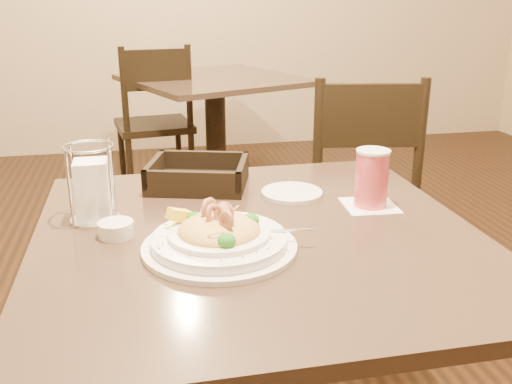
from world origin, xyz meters
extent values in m
cylinder|color=black|center=(0.00, 0.00, 0.37)|extent=(0.12, 0.12, 0.68)
cube|color=#4B382A|center=(0.00, 0.00, 0.72)|extent=(0.90, 0.90, 0.03)
cylinder|color=black|center=(0.22, 2.23, 0.01)|extent=(0.52, 0.52, 0.03)
cylinder|color=black|center=(0.22, 2.23, 0.37)|extent=(0.12, 0.12, 0.68)
cube|color=#4B382A|center=(0.22, 2.23, 0.72)|extent=(1.17, 1.17, 0.03)
cube|color=black|center=(0.59, 0.94, 0.45)|extent=(0.49, 0.49, 0.04)
cylinder|color=black|center=(0.80, 1.09, 0.21)|extent=(0.04, 0.04, 0.43)
cylinder|color=black|center=(0.45, 1.15, 0.21)|extent=(0.04, 0.04, 0.43)
cylinder|color=black|center=(0.74, 0.74, 0.21)|extent=(0.04, 0.04, 0.43)
cylinder|color=black|center=(0.38, 0.80, 0.21)|extent=(0.04, 0.04, 0.43)
cylinder|color=black|center=(0.74, 0.74, 0.70)|extent=(0.04, 0.04, 0.46)
cylinder|color=black|center=(0.38, 0.80, 0.70)|extent=(0.04, 0.04, 0.46)
cube|color=black|center=(0.56, 0.77, 0.80)|extent=(0.36, 0.09, 0.22)
cube|color=black|center=(-0.14, 2.33, 0.45)|extent=(0.47, 0.47, 0.04)
cylinder|color=black|center=(0.01, 2.54, 0.21)|extent=(0.04, 0.04, 0.43)
cylinder|color=black|center=(-0.34, 2.49, 0.21)|extent=(0.04, 0.04, 0.43)
cylinder|color=black|center=(0.06, 2.18, 0.21)|extent=(0.04, 0.04, 0.43)
cylinder|color=black|center=(-0.29, 2.13, 0.21)|extent=(0.04, 0.04, 0.43)
cylinder|color=black|center=(0.06, 2.18, 0.70)|extent=(0.04, 0.04, 0.46)
cylinder|color=black|center=(-0.29, 2.13, 0.70)|extent=(0.04, 0.04, 0.46)
cube|color=black|center=(-0.11, 2.15, 0.80)|extent=(0.36, 0.08, 0.22)
cylinder|color=white|center=(-0.09, -0.07, 0.74)|extent=(0.30, 0.30, 0.01)
cylinder|color=white|center=(-0.09, -0.07, 0.76)|extent=(0.26, 0.26, 0.02)
cylinder|color=white|center=(-0.09, -0.07, 0.77)|extent=(0.19, 0.19, 0.01)
ellipsoid|color=gold|center=(-0.09, -0.07, 0.78)|extent=(0.16, 0.16, 0.06)
cube|color=yellow|center=(-0.16, -0.01, 0.79)|extent=(0.06, 0.05, 0.04)
cube|color=silver|center=(0.04, -0.08, 0.77)|extent=(0.11, 0.04, 0.01)
cube|color=silver|center=(-0.02, -0.08, 0.78)|extent=(0.03, 0.02, 0.00)
torus|color=gold|center=(-0.08, -0.11, 0.79)|extent=(0.04, 0.04, 0.01)
torus|color=gold|center=(-0.09, -0.06, 0.79)|extent=(0.05, 0.05, 0.03)
torus|color=gold|center=(-0.07, -0.06, 0.80)|extent=(0.03, 0.04, 0.02)
torus|color=gold|center=(-0.11, -0.07, 0.78)|extent=(0.05, 0.04, 0.02)
torus|color=gold|center=(-0.09, -0.05, 0.80)|extent=(0.03, 0.03, 0.01)
torus|color=gold|center=(-0.06, -0.02, 0.80)|extent=(0.04, 0.05, 0.03)
torus|color=gold|center=(-0.10, -0.01, 0.79)|extent=(0.03, 0.04, 0.02)
torus|color=gold|center=(-0.07, -0.07, 0.80)|extent=(0.05, 0.05, 0.02)
torus|color=gold|center=(-0.09, -0.07, 0.79)|extent=(0.05, 0.05, 0.02)
torus|color=gold|center=(-0.10, -0.07, 0.79)|extent=(0.04, 0.04, 0.01)
torus|color=gold|center=(-0.11, -0.04, 0.79)|extent=(0.04, 0.04, 0.03)
torus|color=gold|center=(-0.10, -0.12, 0.79)|extent=(0.05, 0.05, 0.03)
torus|color=gold|center=(-0.07, -0.07, 0.79)|extent=(0.02, 0.03, 0.02)
torus|color=gold|center=(-0.07, -0.04, 0.80)|extent=(0.05, 0.05, 0.03)
torus|color=gold|center=(-0.09, -0.07, 0.80)|extent=(0.05, 0.05, 0.03)
torus|color=gold|center=(-0.11, -0.04, 0.80)|extent=(0.06, 0.05, 0.02)
torus|color=gold|center=(-0.09, -0.07, 0.80)|extent=(0.03, 0.03, 0.01)
torus|color=gold|center=(-0.11, -0.04, 0.79)|extent=(0.03, 0.04, 0.01)
torus|color=gold|center=(-0.11, -0.08, 0.79)|extent=(0.05, 0.04, 0.02)
torus|color=gold|center=(-0.09, -0.07, 0.80)|extent=(0.03, 0.04, 0.03)
torus|color=gold|center=(-0.06, -0.09, 0.80)|extent=(0.03, 0.04, 0.03)
torus|color=gold|center=(-0.09, -0.02, 0.79)|extent=(0.03, 0.03, 0.01)
torus|color=tan|center=(-0.09, -0.08, 0.81)|extent=(0.03, 0.04, 0.04)
torus|color=tan|center=(-0.08, -0.06, 0.81)|extent=(0.04, 0.02, 0.04)
torus|color=tan|center=(-0.08, -0.08, 0.81)|extent=(0.04, 0.04, 0.04)
torus|color=tan|center=(-0.10, -0.04, 0.81)|extent=(0.04, 0.04, 0.04)
torus|color=tan|center=(-0.10, -0.07, 0.81)|extent=(0.04, 0.04, 0.04)
torus|color=tan|center=(-0.11, -0.04, 0.81)|extent=(0.03, 0.04, 0.04)
torus|color=tan|center=(-0.08, -0.06, 0.81)|extent=(0.05, 0.04, 0.04)
torus|color=tan|center=(-0.08, -0.11, 0.81)|extent=(0.03, 0.04, 0.04)
ellipsoid|color=#1B5D15|center=(-0.03, -0.05, 0.79)|extent=(0.03, 0.03, 0.03)
ellipsoid|color=#1B5D15|center=(-0.13, -0.02, 0.79)|extent=(0.03, 0.03, 0.02)
ellipsoid|color=#1B5D15|center=(-0.09, -0.14, 0.79)|extent=(0.03, 0.03, 0.03)
cube|color=#266619|center=(-0.06, -0.17, 0.77)|extent=(0.00, 0.00, 0.00)
cube|color=#266619|center=(0.01, -0.04, 0.77)|extent=(0.00, 0.00, 0.00)
cube|color=#266619|center=(-0.16, 0.02, 0.77)|extent=(0.00, 0.00, 0.00)
cube|color=#266619|center=(-0.20, -0.08, 0.77)|extent=(0.00, 0.00, 0.00)
cube|color=#266619|center=(0.01, -0.02, 0.77)|extent=(0.00, 0.00, 0.00)
cube|color=#266619|center=(-0.01, -0.15, 0.77)|extent=(0.00, 0.00, 0.00)
cube|color=#266619|center=(-0.13, 0.02, 0.77)|extent=(0.00, 0.00, 0.00)
cube|color=#266619|center=(-0.20, -0.05, 0.77)|extent=(0.00, 0.00, 0.00)
cube|color=#266619|center=(-0.15, -0.15, 0.77)|extent=(0.00, 0.00, 0.00)
cube|color=#266619|center=(-0.18, 0.00, 0.77)|extent=(0.00, 0.00, 0.00)
cube|color=#266619|center=(-0.10, -0.18, 0.77)|extent=(0.00, 0.00, 0.00)
cube|color=#266619|center=(-0.21, -0.09, 0.77)|extent=(0.00, 0.00, 0.00)
cube|color=#266619|center=(0.00, -0.10, 0.77)|extent=(0.00, 0.00, 0.00)
cube|color=#266619|center=(-0.04, -0.16, 0.77)|extent=(0.00, 0.00, 0.00)
cube|color=#266619|center=(-0.20, -0.10, 0.77)|extent=(0.00, 0.00, 0.00)
cube|color=white|center=(0.28, 0.09, 0.74)|extent=(0.13, 0.13, 0.00)
cylinder|color=#D54B55|center=(0.28, 0.09, 0.81)|extent=(0.07, 0.07, 0.13)
cylinder|color=white|center=(0.28, 0.09, 0.87)|extent=(0.08, 0.08, 0.01)
cube|color=black|center=(-0.09, 0.32, 0.75)|extent=(0.28, 0.25, 0.02)
cube|color=black|center=(0.02, 0.29, 0.78)|extent=(0.07, 0.19, 0.05)
cube|color=black|center=(-0.19, 0.35, 0.78)|extent=(0.07, 0.19, 0.05)
cube|color=black|center=(-0.06, 0.40, 0.78)|extent=(0.23, 0.08, 0.05)
cube|color=black|center=(-0.11, 0.23, 0.78)|extent=(0.23, 0.08, 0.05)
cylinder|color=silver|center=(-0.33, 0.13, 0.74)|extent=(0.11, 0.11, 0.01)
torus|color=silver|center=(-0.33, 0.13, 0.90)|extent=(0.11, 0.11, 0.01)
cube|color=white|center=(-0.33, 0.13, 0.81)|extent=(0.07, 0.07, 0.13)
cylinder|color=silver|center=(-0.37, 0.09, 0.83)|extent=(0.01, 0.01, 0.16)
cylinder|color=silver|center=(-0.29, 0.09, 0.83)|extent=(0.01, 0.01, 0.16)
cylinder|color=silver|center=(-0.37, 0.18, 0.83)|extent=(0.01, 0.01, 0.16)
cylinder|color=silver|center=(-0.29, 0.18, 0.83)|extent=(0.01, 0.01, 0.16)
cylinder|color=white|center=(0.13, 0.21, 0.74)|extent=(0.18, 0.18, 0.01)
cylinder|color=white|center=(-0.28, 0.04, 0.75)|extent=(0.09, 0.09, 0.03)
camera|label=1|loc=(-0.22, -1.05, 1.20)|focal=40.00mm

